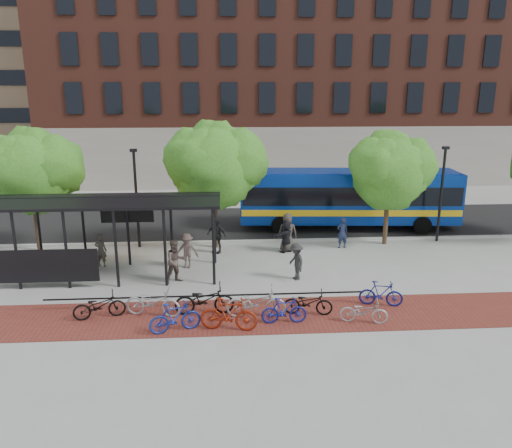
{
  "coord_description": "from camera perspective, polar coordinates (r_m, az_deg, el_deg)",
  "views": [
    {
      "loc": [
        -2.52,
        -21.67,
        8.04
      ],
      "look_at": [
        -0.98,
        1.88,
        1.6
      ],
      "focal_mm": 35.0,
      "sensor_mm": 36.0,
      "label": 1
    }
  ],
  "objects": [
    {
      "name": "bike_0",
      "position": [
        19.01,
        -17.48,
        -8.91
      ],
      "size": [
        1.94,
        1.08,
        0.97
      ],
      "primitive_type": "imported",
      "rotation": [
        0.0,
        0.0,
        1.82
      ],
      "color": "black",
      "rests_on": "ground"
    },
    {
      "name": "bike_6",
      "position": [
        18.22,
        0.0,
        -8.94
      ],
      "size": [
        2.19,
        0.83,
        1.14
      ],
      "primitive_type": "imported",
      "rotation": [
        0.0,
        0.0,
        1.53
      ],
      "color": "#9F9FA1",
      "rests_on": "ground"
    },
    {
      "name": "pedestrian_5",
      "position": [
        25.17,
        3.46,
        -1.4
      ],
      "size": [
        1.59,
        1.18,
        1.66
      ],
      "primitive_type": "imported",
      "rotation": [
        0.0,
        0.0,
        3.65
      ],
      "color": "black",
      "rests_on": "ground"
    },
    {
      "name": "bus_shelter",
      "position": [
        22.49,
        -18.09,
        1.55
      ],
      "size": [
        10.6,
        3.07,
        3.6
      ],
      "color": "black",
      "rests_on": "ground"
    },
    {
      "name": "tree_b",
      "position": [
        25.27,
        -4.6,
        7.07
      ],
      "size": [
        5.15,
        4.2,
        6.47
      ],
      "color": "#382619",
      "rests_on": "ground"
    },
    {
      "name": "bus",
      "position": [
        29.85,
        10.51,
        3.25
      ],
      "size": [
        12.78,
        3.67,
        3.41
      ],
      "rotation": [
        0.0,
        0.0,
        -0.07
      ],
      "color": "navy",
      "rests_on": "ground"
    },
    {
      "name": "building_brick",
      "position": [
        49.32,
        11.49,
        17.25
      ],
      "size": [
        55.0,
        14.0,
        20.0
      ],
      "primitive_type": "cube",
      "color": "brown",
      "rests_on": "ground"
    },
    {
      "name": "bike_10",
      "position": [
        18.25,
        12.22,
        -9.72
      ],
      "size": [
        1.77,
        0.94,
        0.88
      ],
      "primitive_type": "imported",
      "rotation": [
        0.0,
        0.0,
        1.35
      ],
      "color": "#9C9C9E",
      "rests_on": "ground"
    },
    {
      "name": "pedestrian_7",
      "position": [
        26.19,
        9.84,
        -0.97
      ],
      "size": [
        0.68,
        0.52,
        1.64
      ],
      "primitive_type": "imported",
      "rotation": [
        0.0,
        0.0,
        3.38
      ],
      "color": "#20294A",
      "rests_on": "ground"
    },
    {
      "name": "pedestrian_6",
      "position": [
        25.29,
        3.62,
        -0.97
      ],
      "size": [
        1.02,
        0.71,
        1.97
      ],
      "primitive_type": "imported",
      "rotation": [
        0.0,
        0.0,
        3.05
      ],
      "color": "#36312B",
      "rests_on": "ground"
    },
    {
      "name": "bike_11",
      "position": [
        19.72,
        14.09,
        -7.72
      ],
      "size": [
        1.71,
        0.86,
        0.99
      ],
      "primitive_type": "imported",
      "rotation": [
        0.0,
        0.0,
        1.32
      ],
      "color": "navy",
      "rests_on": "ground"
    },
    {
      "name": "lamp_post_left",
      "position": [
        26.2,
        -13.52,
        3.18
      ],
      "size": [
        0.35,
        0.2,
        5.12
      ],
      "color": "black",
      "rests_on": "ground"
    },
    {
      "name": "bike_2",
      "position": [
        18.69,
        -11.7,
        -8.73
      ],
      "size": [
        2.18,
        1.18,
        1.09
      ],
      "primitive_type": "imported",
      "rotation": [
        0.0,
        0.0,
        1.34
      ],
      "color": "#A2A2A4",
      "rests_on": "ground"
    },
    {
      "name": "pedestrian_8",
      "position": [
        21.48,
        -9.15,
        -4.23
      ],
      "size": [
        1.15,
        1.07,
        1.89
      ],
      "primitive_type": "imported",
      "rotation": [
        0.0,
        0.0,
        0.51
      ],
      "color": "#4C3F39",
      "rests_on": "ground"
    },
    {
      "name": "lamp_post_right",
      "position": [
        28.27,
        20.43,
        3.51
      ],
      "size": [
        0.35,
        0.2,
        5.12
      ],
      "color": "black",
      "rests_on": "ground"
    },
    {
      "name": "ground",
      "position": [
        23.25,
        2.73,
        -4.99
      ],
      "size": [
        160.0,
        160.0,
        0.0
      ],
      "primitive_type": "plane",
      "color": "#9E9E99",
      "rests_on": "ground"
    },
    {
      "name": "asphalt_street",
      "position": [
        30.84,
        1.08,
        0.16
      ],
      "size": [
        160.0,
        8.0,
        0.01
      ],
      "primitive_type": "cube",
      "color": "black",
      "rests_on": "ground"
    },
    {
      "name": "building_tower",
      "position": [
        63.5,
        -17.13,
        20.92
      ],
      "size": [
        22.0,
        22.0,
        30.0
      ],
      "primitive_type": "cube",
      "color": "#7A664C",
      "rests_on": "ground"
    },
    {
      "name": "bike_5",
      "position": [
        17.29,
        -3.15,
        -10.26
      ],
      "size": [
        2.05,
        0.9,
        1.19
      ],
      "primitive_type": "imported",
      "rotation": [
        0.0,
        0.0,
        1.39
      ],
      "color": "maroon",
      "rests_on": "ground"
    },
    {
      "name": "pedestrian_1",
      "position": [
        24.21,
        -17.31,
        -2.9
      ],
      "size": [
        0.65,
        0.5,
        1.57
      ],
      "primitive_type": "imported",
      "rotation": [
        0.0,
        0.0,
        2.89
      ],
      "color": "#443D36",
      "rests_on": "ground"
    },
    {
      "name": "pedestrian_3",
      "position": [
        23.13,
        -7.9,
        -3.06
      ],
      "size": [
        1.12,
        0.71,
        1.65
      ],
      "primitive_type": "imported",
      "rotation": [
        0.0,
        0.0,
        -0.09
      ],
      "color": "brown",
      "rests_on": "ground"
    },
    {
      "name": "brick_strip",
      "position": [
        18.51,
        -1.78,
        -10.48
      ],
      "size": [
        24.0,
        3.0,
        0.01
      ],
      "primitive_type": "cube",
      "color": "maroon",
      "rests_on": "ground"
    },
    {
      "name": "tree_a",
      "position": [
        26.99,
        -24.18,
        5.84
      ],
      "size": [
        4.9,
        4.0,
        6.18
      ],
      "color": "#382619",
      "rests_on": "ground"
    },
    {
      "name": "bike_rack_rail",
      "position": [
        19.33,
        -5.78,
        -9.39
      ],
      "size": [
        12.0,
        0.05,
        0.95
      ],
      "primitive_type": "cube",
      "color": "black",
      "rests_on": "ground"
    },
    {
      "name": "bike_3",
      "position": [
        17.4,
        -9.24,
        -10.5
      ],
      "size": [
        1.85,
        1.01,
        1.07
      ],
      "primitive_type": "imported",
      "rotation": [
        0.0,
        0.0,
        1.87
      ],
      "color": "navy",
      "rests_on": "ground"
    },
    {
      "name": "curb",
      "position": [
        27.0,
        1.79,
        -1.94
      ],
      "size": [
        160.0,
        0.25,
        0.12
      ],
      "primitive_type": "cube",
      "color": "#B7B7B2",
      "rests_on": "ground"
    },
    {
      "name": "bike_8",
      "position": [
        18.54,
        5.97,
        -8.92
      ],
      "size": [
        1.87,
        0.91,
        0.94
      ],
      "primitive_type": "imported",
      "rotation": [
        0.0,
        0.0,
        1.41
      ],
      "color": "black",
      "rests_on": "ground"
    },
    {
      "name": "pedestrian_4",
      "position": [
        25.09,
        -4.53,
        -1.29
      ],
      "size": [
        1.15,
        0.93,
        1.83
      ],
      "primitive_type": "imported",
      "rotation": [
        0.0,
        0.0,
        5.74
      ],
      "color": "black",
      "rests_on": "ground"
    },
    {
      "name": "tree_c",
      "position": [
        26.76,
        15.17,
        6.17
      ],
      "size": [
        4.66,
        3.8,
        5.92
      ],
      "color": "#382619",
      "rests_on": "ground"
    },
    {
      "name": "pedestrian_9",
      "position": [
        21.64,
        4.61,
        -4.28
      ],
      "size": [
        0.9,
        1.19,
        1.64
      ],
      "primitive_type": "imported",
      "rotation": [
        0.0,
        0.0,
        5.02
      ],
      "color": "#262626",
      "rests_on": "ground"
    },
    {
      "name": "bike_7",
      "position": [
        17.81,
        3.23,
        -9.85
      ],
      "size": [
        1.62,
        0.47,
        0.97
      ],
      "primitive_type": "imported",
      "rotation": [
        0.0,
        0.0,
        1.58
      ],
      "color": "navy",
      "rests_on": "ground"
    },
    {
      "name": "bike_4",
      "position": [
        18.54,
        -5.92,
        -8.58
      ],
      "size": [
        2.2,
        0.84,
        1.14
      ],
      "primitive_type": "imported",
      "rotation": [
        0.0,
        0.0,
        1.61
      ],
      "color": "black",
      "rests_on": "ground"
    }
  ]
}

